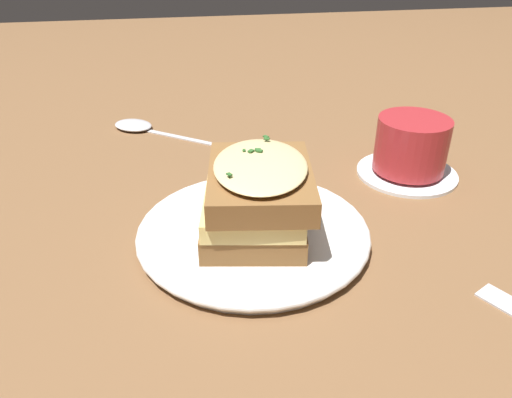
% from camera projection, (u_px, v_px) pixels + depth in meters
% --- Properties ---
extents(ground_plane, '(2.40, 2.40, 0.00)m').
position_uv_depth(ground_plane, '(255.00, 243.00, 0.49)').
color(ground_plane, brown).
extents(dinner_plate, '(0.23, 0.23, 0.01)m').
position_uv_depth(dinner_plate, '(256.00, 232.00, 0.49)').
color(dinner_plate, white).
rests_on(dinner_plate, ground_plane).
extents(sandwich, '(0.11, 0.14, 0.08)m').
position_uv_depth(sandwich, '(258.00, 194.00, 0.47)').
color(sandwich, brown).
rests_on(sandwich, dinner_plate).
extents(teacup_with_saucer, '(0.12, 0.14, 0.07)m').
position_uv_depth(teacup_with_saucer, '(410.00, 149.00, 0.60)').
color(teacup_with_saucer, white).
rests_on(teacup_with_saucer, ground_plane).
extents(spoon, '(0.15, 0.12, 0.01)m').
position_uv_depth(spoon, '(139.00, 126.00, 0.74)').
color(spoon, silver).
rests_on(spoon, ground_plane).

